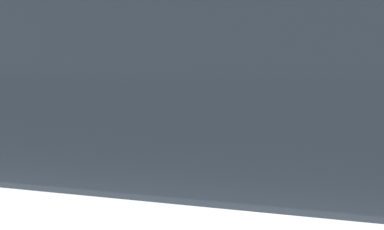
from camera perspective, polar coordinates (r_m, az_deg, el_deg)
parking_meter at (r=4.28m, az=4.52°, el=-0.75°), size 0.17×0.18×1.42m
pedestrian_at_meter at (r=4.76m, az=-0.98°, el=-1.47°), size 0.68×0.38×1.64m
background_railing at (r=6.36m, az=13.89°, el=-2.18°), size 24.06×0.06×0.99m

